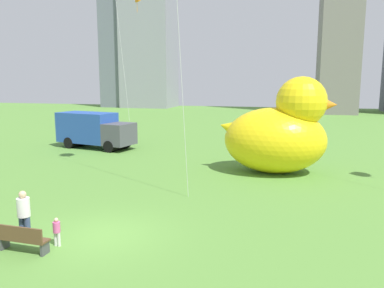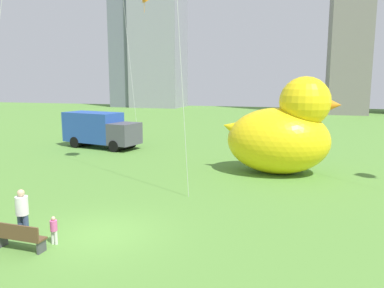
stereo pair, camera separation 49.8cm
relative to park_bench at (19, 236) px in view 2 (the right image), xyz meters
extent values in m
plane|color=#578B38|center=(1.82, 1.86, -0.48)|extent=(140.00, 140.00, 0.00)
cube|color=brown|center=(0.00, 0.08, -0.06)|extent=(1.71, 0.52, 0.06)
cube|color=brown|center=(0.00, -0.12, 0.20)|extent=(1.69, 0.13, 0.45)
cube|color=#47474C|center=(-0.76, 0.11, -0.28)|extent=(0.09, 0.37, 0.39)
cube|color=#47474C|center=(0.77, 0.05, -0.28)|extent=(0.09, 0.37, 0.39)
cylinder|color=#38476B|center=(-0.64, 0.83, -0.05)|extent=(0.20, 0.20, 0.85)
cylinder|color=#38476B|center=(-0.43, 0.83, -0.05)|extent=(0.20, 0.20, 0.85)
cylinder|color=white|center=(-0.54, 0.83, 0.70)|extent=(0.43, 0.43, 0.64)
sphere|color=#D8AD8C|center=(-0.54, 0.83, 1.14)|extent=(0.25, 0.25, 0.25)
cylinder|color=silver|center=(0.72, 0.70, -0.24)|extent=(0.11, 0.11, 0.47)
cylinder|color=silver|center=(0.84, 0.70, -0.24)|extent=(0.11, 0.11, 0.47)
cylinder|color=#D85999|center=(0.78, 0.70, 0.17)|extent=(0.24, 0.24, 0.35)
sphere|color=#D8AD8C|center=(0.78, 0.70, 0.42)|extent=(0.14, 0.14, 0.14)
ellipsoid|color=yellow|center=(7.29, 12.94, 1.45)|extent=(5.91, 4.37, 3.85)
sphere|color=yellow|center=(8.71, 12.94, 3.73)|extent=(2.88, 2.88, 2.88)
cone|color=orange|center=(10.00, 12.94, 3.58)|extent=(1.29, 1.29, 1.29)
cone|color=yellow|center=(4.72, 12.94, 2.09)|extent=(1.76, 1.54, 1.85)
cube|color=#264CA5|center=(-7.84, 18.10, 1.17)|extent=(5.05, 3.26, 2.40)
cube|color=#4C4C56|center=(-4.68, 17.40, 0.81)|extent=(2.27, 2.64, 1.68)
cylinder|color=black|center=(-4.88, 17.44, -0.03)|extent=(1.40, 2.54, 0.90)
cylinder|color=black|center=(-8.84, 18.32, -0.03)|extent=(1.40, 2.54, 0.90)
cube|color=slate|center=(-26.18, 67.53, 18.59)|extent=(7.34, 9.74, 38.13)
cube|color=gray|center=(-20.18, 66.22, 16.88)|extent=(10.02, 8.73, 34.71)
cylinder|color=silver|center=(-8.29, 26.55, 6.49)|extent=(2.37, 2.36, 13.93)
cylinder|color=orange|center=(-7.12, 27.72, 12.55)|extent=(0.04, 0.04, 1.60)
camera|label=1|loc=(7.96, -9.69, 4.88)|focal=35.64mm
camera|label=2|loc=(8.44, -9.57, 4.88)|focal=35.64mm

